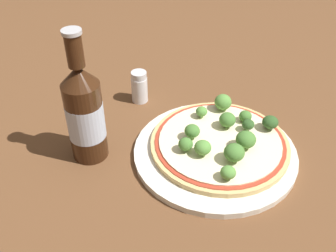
# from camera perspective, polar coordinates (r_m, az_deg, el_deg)

# --- Properties ---
(ground_plane) EXTENTS (3.00, 3.00, 0.00)m
(ground_plane) POSITION_cam_1_polar(r_m,az_deg,el_deg) (0.73, 5.85, -3.78)
(ground_plane) COLOR brown
(plate) EXTENTS (0.29, 0.29, 0.01)m
(plate) POSITION_cam_1_polar(r_m,az_deg,el_deg) (0.72, 7.00, -3.60)
(plate) COLOR silver
(plate) RESTS_ON ground_plane
(pizza) EXTENTS (0.25, 0.25, 0.01)m
(pizza) POSITION_cam_1_polar(r_m,az_deg,el_deg) (0.72, 7.51, -2.49)
(pizza) COLOR tan
(pizza) RESTS_ON plate
(broccoli_floret_0) EXTENTS (0.03, 0.03, 0.03)m
(broccoli_floret_0) POSITION_cam_1_polar(r_m,az_deg,el_deg) (0.78, 7.98, 3.46)
(broccoli_floret_0) COLOR #7A9E5B
(broccoli_floret_0) RESTS_ON pizza
(broccoli_floret_1) EXTENTS (0.03, 0.03, 0.03)m
(broccoli_floret_1) POSITION_cam_1_polar(r_m,az_deg,el_deg) (0.75, 14.62, 0.53)
(broccoli_floret_1) COLOR #7A9E5B
(broccoli_floret_1) RESTS_ON pizza
(broccoli_floret_2) EXTENTS (0.04, 0.04, 0.03)m
(broccoli_floret_2) POSITION_cam_1_polar(r_m,az_deg,el_deg) (0.70, 11.24, -1.94)
(broccoli_floret_2) COLOR #7A9E5B
(broccoli_floret_2) RESTS_ON pizza
(broccoli_floret_3) EXTENTS (0.03, 0.03, 0.03)m
(broccoli_floret_3) POSITION_cam_1_polar(r_m,az_deg,el_deg) (0.68, 2.57, -2.65)
(broccoli_floret_3) COLOR #7A9E5B
(broccoli_floret_3) RESTS_ON pizza
(broccoli_floret_4) EXTENTS (0.03, 0.03, 0.03)m
(broccoli_floret_4) POSITION_cam_1_polar(r_m,az_deg,el_deg) (0.67, 5.06, -3.14)
(broccoli_floret_4) COLOR #7A9E5B
(broccoli_floret_4) RESTS_ON pizza
(broccoli_floret_5) EXTENTS (0.03, 0.03, 0.02)m
(broccoli_floret_5) POSITION_cam_1_polar(r_m,az_deg,el_deg) (0.64, 8.72, -6.69)
(broccoli_floret_5) COLOR #7A9E5B
(broccoli_floret_5) RESTS_ON pizza
(broccoli_floret_6) EXTENTS (0.03, 0.03, 0.03)m
(broccoli_floret_6) POSITION_cam_1_polar(r_m,az_deg,el_deg) (0.74, 8.61, 0.90)
(broccoli_floret_6) COLOR #7A9E5B
(broccoli_floret_6) RESTS_ON pizza
(broccoli_floret_7) EXTENTS (0.02, 0.02, 0.02)m
(broccoli_floret_7) POSITION_cam_1_polar(r_m,az_deg,el_deg) (0.74, 11.56, 0.21)
(broccoli_floret_7) COLOR #7A9E5B
(broccoli_floret_7) RESTS_ON pizza
(broccoli_floret_8) EXTENTS (0.04, 0.04, 0.03)m
(broccoli_floret_8) POSITION_cam_1_polar(r_m,az_deg,el_deg) (0.67, 9.59, -3.81)
(broccoli_floret_8) COLOR #7A9E5B
(broccoli_floret_8) RESTS_ON pizza
(broccoli_floret_9) EXTENTS (0.02, 0.02, 0.02)m
(broccoli_floret_9) POSITION_cam_1_polar(r_m,az_deg,el_deg) (0.76, 11.17, 1.40)
(broccoli_floret_9) COLOR #7A9E5B
(broccoli_floret_9) RESTS_ON pizza
(broccoli_floret_10) EXTENTS (0.02, 0.02, 0.02)m
(broccoli_floret_10) POSITION_cam_1_polar(r_m,az_deg,el_deg) (0.76, 4.89, 2.11)
(broccoli_floret_10) COLOR #7A9E5B
(broccoli_floret_10) RESTS_ON pizza
(broccoli_floret_11) EXTENTS (0.03, 0.03, 0.03)m
(broccoli_floret_11) POSITION_cam_1_polar(r_m,az_deg,el_deg) (0.71, 3.53, -0.74)
(broccoli_floret_11) COLOR #7A9E5B
(broccoli_floret_11) RESTS_ON pizza
(beer_bottle) EXTENTS (0.06, 0.06, 0.24)m
(beer_bottle) POSITION_cam_1_polar(r_m,az_deg,el_deg) (0.68, -12.02, 1.89)
(beer_bottle) COLOR #381E0F
(beer_bottle) RESTS_ON ground_plane
(pepper_shaker) EXTENTS (0.03, 0.03, 0.07)m
(pepper_shaker) POSITION_cam_1_polar(r_m,az_deg,el_deg) (0.84, -4.17, 5.69)
(pepper_shaker) COLOR silver
(pepper_shaker) RESTS_ON ground_plane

